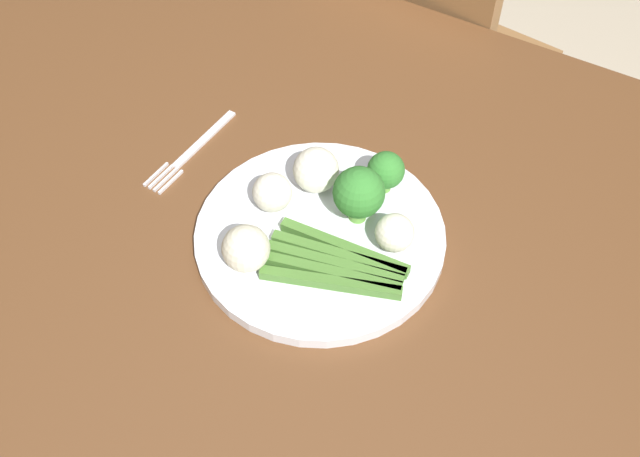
{
  "coord_description": "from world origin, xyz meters",
  "views": [
    {
      "loc": [
        -0.3,
        0.49,
        1.42
      ],
      "look_at": [
        -0.03,
        0.05,
        0.77
      ],
      "focal_mm": 41.07,
      "sensor_mm": 36.0,
      "label": 1
    }
  ],
  "objects_px": {
    "cauliflower_near_fork": "(395,233)",
    "cauliflower_edge": "(316,170)",
    "chair": "(410,72)",
    "asparagus_bundle": "(336,264)",
    "fork": "(192,151)",
    "broccoli_left": "(386,171)",
    "dining_table": "(319,254)",
    "cauliflower_near_center": "(272,192)",
    "broccoli_back": "(359,193)",
    "plate": "(320,235)",
    "cauliflower_front": "(246,248)"
  },
  "relations": [
    {
      "from": "cauliflower_near_fork",
      "to": "cauliflower_front",
      "type": "height_order",
      "value": "cauliflower_front"
    },
    {
      "from": "chair",
      "to": "asparagus_bundle",
      "type": "height_order",
      "value": "chair"
    },
    {
      "from": "chair",
      "to": "cauliflower_front",
      "type": "bearing_deg",
      "value": 105.85
    },
    {
      "from": "broccoli_left",
      "to": "fork",
      "type": "xyz_separation_m",
      "value": [
        0.25,
        0.06,
        -0.04
      ]
    },
    {
      "from": "cauliflower_near_fork",
      "to": "fork",
      "type": "xyz_separation_m",
      "value": [
        0.3,
        -0.01,
        -0.04
      ]
    },
    {
      "from": "broccoli_left",
      "to": "asparagus_bundle",
      "type": "bearing_deg",
      "value": 93.91
    },
    {
      "from": "asparagus_bundle",
      "to": "cauliflower_near_fork",
      "type": "relative_size",
      "value": 3.68
    },
    {
      "from": "cauliflower_near_center",
      "to": "cauliflower_front",
      "type": "relative_size",
      "value": 0.88
    },
    {
      "from": "plate",
      "to": "broccoli_left",
      "type": "height_order",
      "value": "broccoli_left"
    },
    {
      "from": "chair",
      "to": "cauliflower_edge",
      "type": "xyz_separation_m",
      "value": [
        -0.12,
        0.55,
        0.29
      ]
    },
    {
      "from": "asparagus_bundle",
      "to": "cauliflower_front",
      "type": "height_order",
      "value": "cauliflower_front"
    },
    {
      "from": "fork",
      "to": "broccoli_left",
      "type": "bearing_deg",
      "value": 104.99
    },
    {
      "from": "chair",
      "to": "broccoli_left",
      "type": "distance_m",
      "value": 0.63
    },
    {
      "from": "dining_table",
      "to": "cauliflower_front",
      "type": "height_order",
      "value": "cauliflower_front"
    },
    {
      "from": "cauliflower_near_fork",
      "to": "broccoli_back",
      "type": "bearing_deg",
      "value": -15.5
    },
    {
      "from": "broccoli_back",
      "to": "cauliflower_front",
      "type": "distance_m",
      "value": 0.14
    },
    {
      "from": "cauliflower_near_fork",
      "to": "fork",
      "type": "distance_m",
      "value": 0.3
    },
    {
      "from": "dining_table",
      "to": "cauliflower_front",
      "type": "bearing_deg",
      "value": 82.55
    },
    {
      "from": "dining_table",
      "to": "chair",
      "type": "xyz_separation_m",
      "value": [
        0.13,
        -0.57,
        -0.15
      ]
    },
    {
      "from": "cauliflower_front",
      "to": "broccoli_left",
      "type": "bearing_deg",
      "value": -113.85
    },
    {
      "from": "cauliflower_near_fork",
      "to": "cauliflower_front",
      "type": "xyz_separation_m",
      "value": [
        0.13,
        0.11,
        0.0
      ]
    },
    {
      "from": "chair",
      "to": "cauliflower_near_center",
      "type": "bearing_deg",
      "value": 105.19
    },
    {
      "from": "dining_table",
      "to": "cauliflower_near_center",
      "type": "relative_size",
      "value": 31.9
    },
    {
      "from": "plate",
      "to": "cauliflower_front",
      "type": "bearing_deg",
      "value": 60.36
    },
    {
      "from": "plate",
      "to": "cauliflower_near_fork",
      "type": "xyz_separation_m",
      "value": [
        -0.08,
        -0.03,
        0.03
      ]
    },
    {
      "from": "plate",
      "to": "cauliflower_front",
      "type": "relative_size",
      "value": 5.43
    },
    {
      "from": "plate",
      "to": "asparagus_bundle",
      "type": "distance_m",
      "value": 0.06
    },
    {
      "from": "cauliflower_near_center",
      "to": "fork",
      "type": "xyz_separation_m",
      "value": [
        0.15,
        -0.03,
        -0.04
      ]
    },
    {
      "from": "plate",
      "to": "broccoli_back",
      "type": "distance_m",
      "value": 0.07
    },
    {
      "from": "cauliflower_near_center",
      "to": "dining_table",
      "type": "bearing_deg",
      "value": -132.94
    },
    {
      "from": "broccoli_back",
      "to": "cauliflower_front",
      "type": "relative_size",
      "value": 1.37
    },
    {
      "from": "dining_table",
      "to": "cauliflower_near_fork",
      "type": "bearing_deg",
      "value": 169.48
    },
    {
      "from": "broccoli_back",
      "to": "broccoli_left",
      "type": "xyz_separation_m",
      "value": [
        -0.01,
        -0.06,
        -0.01
      ]
    },
    {
      "from": "dining_table",
      "to": "cauliflower_near_fork",
      "type": "distance_m",
      "value": 0.18
    },
    {
      "from": "fork",
      "to": "asparagus_bundle",
      "type": "bearing_deg",
      "value": 75.79
    },
    {
      "from": "cauliflower_near_center",
      "to": "fork",
      "type": "distance_m",
      "value": 0.15
    },
    {
      "from": "asparagus_bundle",
      "to": "broccoli_back",
      "type": "bearing_deg",
      "value": -92.27
    },
    {
      "from": "fork",
      "to": "cauliflower_near_center",
      "type": "bearing_deg",
      "value": 79.07
    },
    {
      "from": "broccoli_back",
      "to": "cauliflower_edge",
      "type": "relative_size",
      "value": 1.33
    },
    {
      "from": "broccoli_left",
      "to": "cauliflower_edge",
      "type": "distance_m",
      "value": 0.08
    },
    {
      "from": "chair",
      "to": "fork",
      "type": "height_order",
      "value": "chair"
    },
    {
      "from": "broccoli_back",
      "to": "cauliflower_near_center",
      "type": "distance_m",
      "value": 0.1
    },
    {
      "from": "cauliflower_near_center",
      "to": "cauliflower_edge",
      "type": "xyz_separation_m",
      "value": [
        -0.03,
        -0.05,
        0.0
      ]
    },
    {
      "from": "chair",
      "to": "cauliflower_near_center",
      "type": "relative_size",
      "value": 18.62
    },
    {
      "from": "chair",
      "to": "plate",
      "type": "relative_size",
      "value": 3.02
    },
    {
      "from": "cauliflower_near_center",
      "to": "cauliflower_near_fork",
      "type": "bearing_deg",
      "value": -172.13
    },
    {
      "from": "dining_table",
      "to": "asparagus_bundle",
      "type": "xyz_separation_m",
      "value": [
        -0.07,
        0.08,
        0.12
      ]
    },
    {
      "from": "broccoli_back",
      "to": "fork",
      "type": "bearing_deg",
      "value": 0.64
    },
    {
      "from": "cauliflower_near_fork",
      "to": "cauliflower_edge",
      "type": "xyz_separation_m",
      "value": [
        0.12,
        -0.03,
        0.01
      ]
    },
    {
      "from": "cauliflower_near_fork",
      "to": "cauliflower_edge",
      "type": "bearing_deg",
      "value": -15.09
    }
  ]
}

